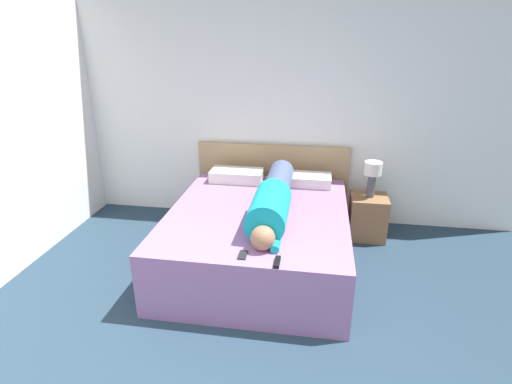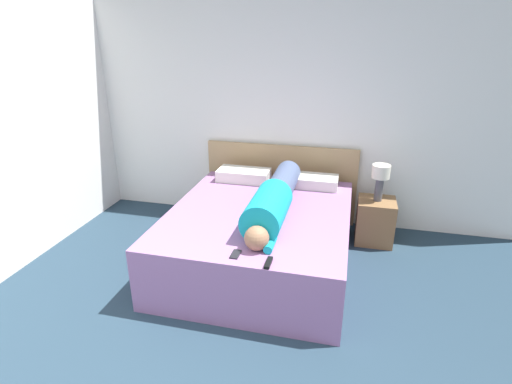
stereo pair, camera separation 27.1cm
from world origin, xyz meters
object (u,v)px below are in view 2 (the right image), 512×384
(table_lamp, at_px, (380,176))
(person_lying, at_px, (274,200))
(tv_remote, at_px, (268,263))
(cell_phone, at_px, (236,254))
(nightstand, at_px, (375,221))
(pillow_second, at_px, (312,181))
(pillow_near_headboard, at_px, (244,175))
(bed, at_px, (260,237))

(table_lamp, xyz_separation_m, person_lying, (-0.98, -0.81, -0.03))
(table_lamp, bearing_deg, tv_remote, -116.95)
(table_lamp, distance_m, tv_remote, 1.87)
(table_lamp, xyz_separation_m, tv_remote, (-0.85, -1.66, -0.17))
(tv_remote, relative_size, cell_phone, 1.15)
(nightstand, height_order, cell_phone, cell_phone)
(person_lying, xyz_separation_m, tv_remote, (0.14, -0.86, -0.14))
(nightstand, bearing_deg, table_lamp, -90.00)
(pillow_second, height_order, tv_remote, pillow_second)
(tv_remote, bearing_deg, cell_phone, 165.91)
(person_lying, height_order, pillow_near_headboard, person_lying)
(person_lying, xyz_separation_m, pillow_second, (0.27, 0.83, -0.09))
(bed, bearing_deg, cell_phone, -89.49)
(person_lying, height_order, cell_phone, person_lying)
(pillow_second, bearing_deg, table_lamp, -1.48)
(table_lamp, bearing_deg, person_lying, -140.52)
(cell_phone, bearing_deg, pillow_second, 75.82)
(person_lying, distance_m, pillow_near_headboard, 0.98)
(bed, height_order, pillow_near_headboard, pillow_near_headboard)
(nightstand, xyz_separation_m, person_lying, (-0.98, -0.81, 0.49))
(table_lamp, height_order, person_lying, person_lying)
(table_lamp, bearing_deg, pillow_near_headboard, 179.30)
(person_lying, distance_m, tv_remote, 0.88)
(table_lamp, bearing_deg, pillow_second, 178.52)
(nightstand, height_order, person_lying, person_lying)
(table_lamp, relative_size, pillow_second, 0.72)
(pillow_near_headboard, relative_size, tv_remote, 3.92)
(tv_remote, bearing_deg, person_lying, 98.96)
(table_lamp, xyz_separation_m, pillow_near_headboard, (-1.50, 0.02, -0.12))
(tv_remote, bearing_deg, bed, 107.14)
(nightstand, bearing_deg, cell_phone, -125.05)
(table_lamp, height_order, pillow_near_headboard, table_lamp)
(person_lying, relative_size, pillow_near_headboard, 2.77)
(pillow_second, bearing_deg, nightstand, -1.48)
(pillow_near_headboard, xyz_separation_m, cell_phone, (0.38, -1.61, -0.06))
(table_lamp, height_order, pillow_second, table_lamp)
(nightstand, xyz_separation_m, tv_remote, (-0.85, -1.66, 0.35))
(bed, bearing_deg, tv_remote, -72.86)
(person_lying, relative_size, pillow_second, 2.92)
(person_lying, bearing_deg, nightstand, 39.48)
(bed, relative_size, cell_phone, 15.25)
(pillow_near_headboard, height_order, cell_phone, pillow_near_headboard)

